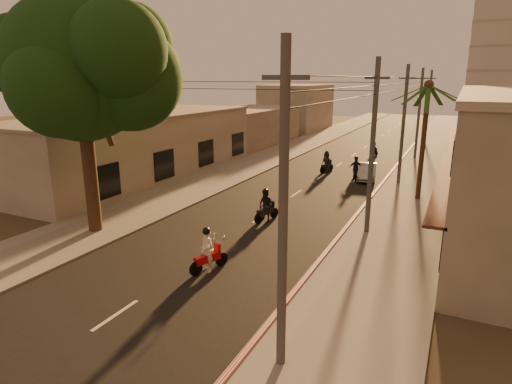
% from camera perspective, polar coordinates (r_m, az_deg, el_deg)
% --- Properties ---
extents(ground, '(160.00, 160.00, 0.00)m').
position_cam_1_polar(ground, '(18.92, -9.79, -10.26)').
color(ground, '#383023').
rests_on(ground, ground).
extents(road, '(10.00, 140.00, 0.02)m').
position_cam_1_polar(road, '(36.22, 8.66, 2.02)').
color(road, black).
rests_on(road, ground).
extents(sidewalk_right, '(5.00, 140.00, 0.12)m').
position_cam_1_polar(sidewalk_right, '(34.87, 20.52, 0.81)').
color(sidewalk_right, slate).
rests_on(sidewalk_right, ground).
extents(sidewalk_left, '(5.00, 140.00, 0.12)m').
position_cam_1_polar(sidewalk_left, '(38.98, -1.93, 3.17)').
color(sidewalk_left, slate).
rests_on(sidewalk_left, ground).
extents(curb_stripe, '(0.20, 60.00, 0.20)m').
position_cam_1_polar(curb_stripe, '(30.33, 15.10, -0.68)').
color(curb_stripe, '#AD1312').
rests_on(curb_stripe, ground).
extents(left_building, '(8.20, 24.20, 5.20)m').
position_cam_1_polar(left_building, '(37.23, -15.27, 6.07)').
color(left_building, '#A9A498').
rests_on(left_building, ground).
extents(broadleaf_tree, '(9.60, 8.70, 12.10)m').
position_cam_1_polar(broadleaf_tree, '(23.16, -21.54, 15.14)').
color(broadleaf_tree, black).
rests_on(broadleaf_tree, ground).
extents(palm_tree, '(5.00, 5.00, 8.20)m').
position_cam_1_polar(palm_tree, '(29.94, 21.98, 12.27)').
color(palm_tree, black).
rests_on(palm_tree, ground).
extents(utility_poles, '(1.20, 48.26, 9.00)m').
position_cam_1_polar(utility_poles, '(34.11, 19.31, 11.66)').
color(utility_poles, '#38383A').
rests_on(utility_poles, ground).
extents(filler_right, '(8.00, 14.00, 6.00)m').
position_cam_1_polar(filler_right, '(59.19, 29.51, 8.17)').
color(filler_right, '#A9A498').
rests_on(filler_right, ground).
extents(filler_left_near, '(8.00, 14.00, 4.40)m').
position_cam_1_polar(filler_left_near, '(53.90, -1.23, 8.74)').
color(filler_left_near, '#A9A498').
rests_on(filler_left_near, ground).
extents(filler_left_far, '(8.00, 14.00, 7.00)m').
position_cam_1_polar(filler_left_far, '(70.28, 5.50, 11.18)').
color(filler_left_far, '#A9A498').
rests_on(filler_left_far, ground).
extents(scooter_red, '(1.07, 1.93, 1.99)m').
position_cam_1_polar(scooter_red, '(18.35, -6.49, -7.94)').
color(scooter_red, black).
rests_on(scooter_red, ground).
extents(scooter_mid_a, '(1.29, 1.93, 1.96)m').
position_cam_1_polar(scooter_mid_a, '(24.51, 1.31, -1.91)').
color(scooter_mid_a, black).
rests_on(scooter_mid_a, ground).
extents(scooter_mid_b, '(1.31, 1.93, 1.95)m').
position_cam_1_polar(scooter_mid_b, '(35.60, 13.13, 3.01)').
color(scooter_mid_b, black).
rests_on(scooter_mid_b, ground).
extents(scooter_far_a, '(1.21, 1.89, 1.92)m').
position_cam_1_polar(scooter_far_a, '(37.92, 9.38, 3.90)').
color(scooter_far_a, black).
rests_on(scooter_far_a, ground).
extents(scooter_far_b, '(1.33, 1.58, 1.61)m').
position_cam_1_polar(scooter_far_b, '(46.84, 15.42, 5.48)').
color(scooter_far_b, black).
rests_on(scooter_far_b, ground).
extents(parked_car, '(2.64, 4.40, 1.31)m').
position_cam_1_polar(parked_car, '(35.89, 14.60, 2.64)').
color(parked_car, '#A2A5AA').
rests_on(parked_car, ground).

